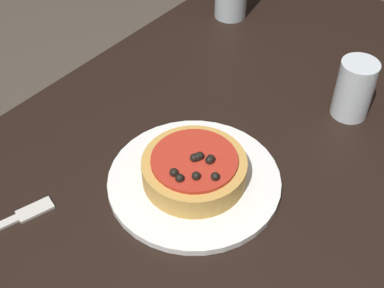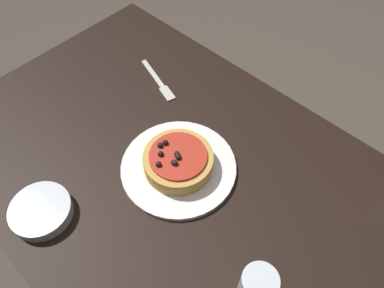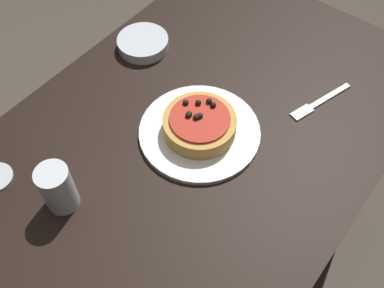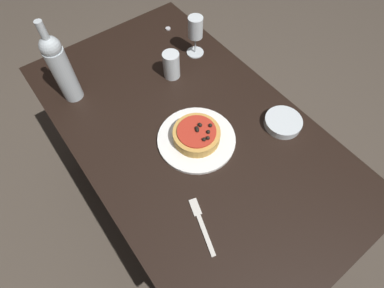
% 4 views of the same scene
% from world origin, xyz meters
% --- Properties ---
extents(ground_plane, '(14.00, 14.00, 0.00)m').
position_xyz_m(ground_plane, '(0.00, 0.00, 0.00)').
color(ground_plane, '#4C4238').
extents(dining_table, '(1.38, 0.80, 0.78)m').
position_xyz_m(dining_table, '(0.00, 0.00, 0.68)').
color(dining_table, black).
rests_on(dining_table, ground_plane).
extents(dinner_plate, '(0.29, 0.29, 0.01)m').
position_xyz_m(dinner_plate, '(-0.07, 0.01, 0.78)').
color(dinner_plate, white).
rests_on(dinner_plate, dining_table).
extents(pizza, '(0.17, 0.17, 0.06)m').
position_xyz_m(pizza, '(-0.07, 0.01, 0.81)').
color(pizza, gold).
rests_on(pizza, dinner_plate).
extents(wine_glass, '(0.08, 0.08, 0.18)m').
position_xyz_m(wine_glass, '(0.31, -0.27, 0.90)').
color(wine_glass, silver).
rests_on(wine_glass, dining_table).
extents(wine_bottle, '(0.07, 0.07, 0.34)m').
position_xyz_m(wine_bottle, '(0.40, 0.28, 0.93)').
color(wine_bottle, '#B2BCC1').
rests_on(wine_bottle, dining_table).
extents(water_cup, '(0.07, 0.07, 0.11)m').
position_xyz_m(water_cup, '(0.25, -0.11, 0.83)').
color(water_cup, silver).
rests_on(water_cup, dining_table).
extents(side_bowl, '(0.14, 0.14, 0.03)m').
position_xyz_m(side_bowl, '(-0.21, -0.29, 0.79)').
color(side_bowl, silver).
rests_on(side_bowl, dining_table).
extents(fork, '(0.19, 0.08, 0.00)m').
position_xyz_m(fork, '(-0.32, 0.19, 0.78)').
color(fork, beige).
rests_on(fork, dining_table).
extents(bottle_cap, '(0.02, 0.02, 0.01)m').
position_xyz_m(bottle_cap, '(0.52, -0.27, 0.78)').
color(bottle_cap, '#B7B7BC').
rests_on(bottle_cap, dining_table).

